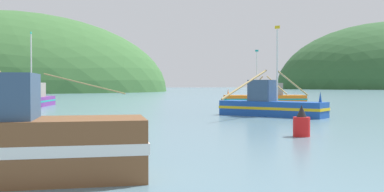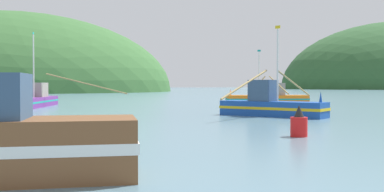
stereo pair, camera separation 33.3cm
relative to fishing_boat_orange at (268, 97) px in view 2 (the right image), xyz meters
name	(u,v)px [view 2 (the right image)]	position (x,y,z in m)	size (l,w,h in m)	color
hill_mid_left	(13,92)	(-40.80, 96.03, -0.72)	(94.14, 75.31, 46.74)	#386633
fishing_boat_orange	(268,97)	(0.00, 0.00, 0.00)	(9.13, 16.27, 5.92)	orange
fishing_boat_purple	(37,99)	(-23.93, -0.59, 0.00)	(17.01, 9.72, 7.01)	#6B2D84
fishing_boat_blue	(271,105)	(-7.22, -17.66, 0.04)	(9.73, 8.23, 6.04)	#19479E
channel_buoy	(299,124)	(-10.77, -28.90, -0.20)	(0.69, 0.69, 1.30)	red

